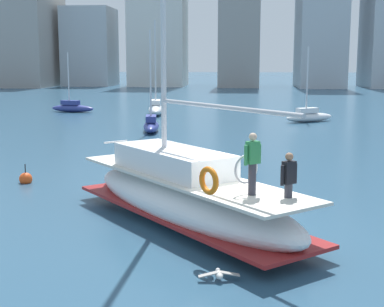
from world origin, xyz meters
name	(u,v)px	position (x,y,z in m)	size (l,w,h in m)	color
ground_plane	(239,234)	(0.00, 0.00, 0.00)	(400.00, 400.00, 0.00)	#284C66
main_sailboat	(185,194)	(-1.60, 0.87, 0.91)	(8.00, 8.90, 12.60)	white
moored_sloop_far	(72,107)	(-15.33, 35.57, 0.46)	(4.36, 1.87, 5.46)	navy
moored_catamaran	(151,124)	(-5.88, 22.12, 0.50)	(1.58, 4.50, 6.75)	navy
moored_cutter_left	(309,116)	(5.52, 29.05, 0.48)	(4.24, 3.12, 5.79)	silver
moored_cutter_right	(156,108)	(-7.28, 33.90, 0.58)	(2.00, 5.52, 8.24)	silver
seagull	(219,274)	(-0.45, -3.38, 0.15)	(0.93, 0.48, 0.16)	silver
mooring_buoy	(26,179)	(-8.42, 5.95, 0.16)	(0.51, 0.51, 0.86)	#EA4C19
waterfront_buildings	(237,22)	(-0.31, 86.34, 11.28)	(84.87, 19.17, 27.25)	gray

